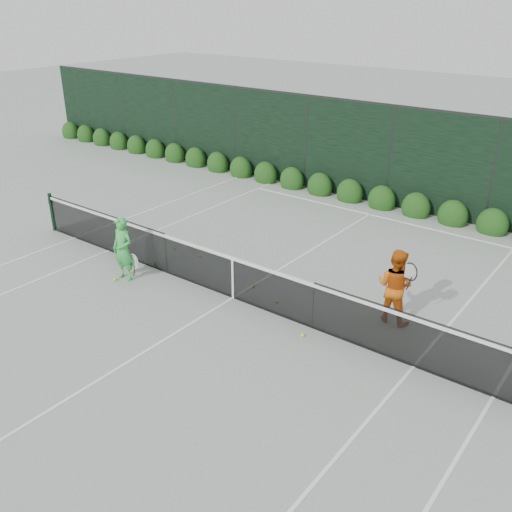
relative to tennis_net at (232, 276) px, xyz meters
The scene contains 8 objects.
ground 0.53m from the tennis_net, ahead, with size 80.00×80.00×0.00m, color gray.
tennis_net is the anchor object (origin of this frame).
player_woman 2.65m from the tennis_net, 162.71° to the right, with size 0.63×0.39×1.49m.
player_man 3.37m from the tennis_net, 21.22° to the left, with size 0.88×0.60×1.55m.
court_lines 0.53m from the tennis_net, ahead, with size 11.03×23.83×0.01m.
windscreen_fence 2.88m from the tennis_net, 89.49° to the right, with size 32.00×21.07×3.06m.
hedge_row 7.16m from the tennis_net, 89.80° to the left, with size 31.66×0.65×0.94m.
tennis_balls 1.13m from the tennis_net, 163.79° to the left, with size 4.88×2.21×0.07m.
Camera 1 is at (6.92, -8.28, 5.99)m, focal length 40.00 mm.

